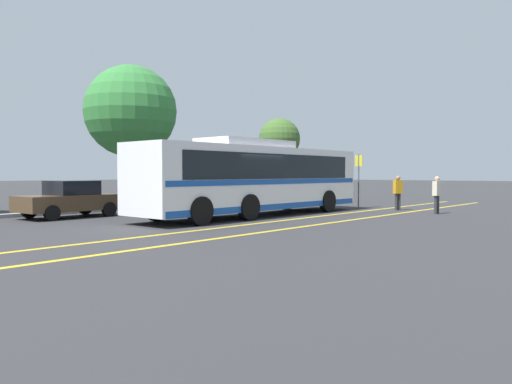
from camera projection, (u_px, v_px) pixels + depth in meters
ground_plane at (242, 217)px, 20.15m from camera, size 220.00×220.00×0.00m
lane_strip_0 at (298, 219)px, 19.56m from camera, size 31.82×0.20×0.01m
lane_strip_1 at (339, 222)px, 18.35m from camera, size 31.82×0.20×0.01m
curb_strip at (154, 207)px, 25.56m from camera, size 39.82×0.36×0.15m
transit_bus at (256, 177)px, 20.93m from camera, size 12.14×2.66×3.16m
parked_car_1 at (70, 199)px, 20.13m from camera, size 4.04×2.05×1.49m
parked_car_2 at (169, 195)px, 24.37m from camera, size 4.21×2.05×1.44m
parked_car_3 at (249, 192)px, 28.70m from camera, size 4.52×2.09×1.42m
parked_car_4 at (304, 190)px, 32.78m from camera, size 4.96×2.24×1.30m
pedestrian_0 at (398, 191)px, 24.07m from camera, size 0.47×0.37×1.67m
pedestrian_1 at (437, 193)px, 21.89m from camera, size 0.44×0.27×1.66m
bus_stop_sign at (359, 174)px, 25.52m from camera, size 0.07×0.40×2.76m
tree_1 at (279, 139)px, 39.05m from camera, size 3.25×3.25×6.10m
tree_3 at (131, 111)px, 27.05m from camera, size 4.97×4.97×7.64m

